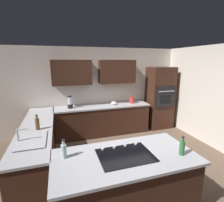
{
  "coord_description": "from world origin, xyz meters",
  "views": [
    {
      "loc": [
        1.33,
        3.06,
        2.2
      ],
      "look_at": [
        -0.09,
        -1.43,
        1.09
      ],
      "focal_mm": 27.26,
      "sensor_mm": 36.0,
      "label": 1
    }
  ],
  "objects_px": {
    "blender": "(70,103)",
    "second_bottle": "(182,148)",
    "kettle": "(132,100)",
    "wall_oven": "(160,98)",
    "dish_soap_bottle": "(37,124)",
    "oil_bottle": "(64,151)",
    "cooktop": "(125,155)",
    "sink_unit": "(31,140)",
    "mixing_bowl": "(114,103)"
  },
  "relations": [
    {
      "from": "mixing_bowl",
      "to": "second_bottle",
      "type": "bearing_deg",
      "value": 90.47
    },
    {
      "from": "second_bottle",
      "to": "cooktop",
      "type": "bearing_deg",
      "value": -16.01
    },
    {
      "from": "mixing_bowl",
      "to": "sink_unit",
      "type": "bearing_deg",
      "value": 42.14
    },
    {
      "from": "wall_oven",
      "to": "kettle",
      "type": "relative_size",
      "value": 9.53
    },
    {
      "from": "oil_bottle",
      "to": "wall_oven",
      "type": "bearing_deg",
      "value": -140.95
    },
    {
      "from": "blender",
      "to": "dish_soap_bottle",
      "type": "height_order",
      "value": "blender"
    },
    {
      "from": "cooktop",
      "to": "dish_soap_bottle",
      "type": "distance_m",
      "value": 1.88
    },
    {
      "from": "mixing_bowl",
      "to": "second_bottle",
      "type": "height_order",
      "value": "second_bottle"
    },
    {
      "from": "cooktop",
      "to": "oil_bottle",
      "type": "xyz_separation_m",
      "value": [
        0.82,
        -0.2,
        0.1
      ]
    },
    {
      "from": "cooktop",
      "to": "mixing_bowl",
      "type": "height_order",
      "value": "mixing_bowl"
    },
    {
      "from": "kettle",
      "to": "second_bottle",
      "type": "relative_size",
      "value": 0.76
    },
    {
      "from": "mixing_bowl",
      "to": "oil_bottle",
      "type": "height_order",
      "value": "oil_bottle"
    },
    {
      "from": "wall_oven",
      "to": "mixing_bowl",
      "type": "distance_m",
      "value": 1.6
    },
    {
      "from": "cooktop",
      "to": "oil_bottle",
      "type": "bearing_deg",
      "value": -13.61
    },
    {
      "from": "wall_oven",
      "to": "kettle",
      "type": "height_order",
      "value": "wall_oven"
    },
    {
      "from": "blender",
      "to": "sink_unit",
      "type": "bearing_deg",
      "value": 67.51
    },
    {
      "from": "kettle",
      "to": "cooktop",
      "type": "bearing_deg",
      "value": 64.16
    },
    {
      "from": "wall_oven",
      "to": "second_bottle",
      "type": "height_order",
      "value": "wall_oven"
    },
    {
      "from": "wall_oven",
      "to": "kettle",
      "type": "bearing_deg",
      "value": -0.7
    },
    {
      "from": "wall_oven",
      "to": "cooktop",
      "type": "height_order",
      "value": "wall_oven"
    },
    {
      "from": "cooktop",
      "to": "dish_soap_bottle",
      "type": "bearing_deg",
      "value": -47.37
    },
    {
      "from": "oil_bottle",
      "to": "blender",
      "type": "bearing_deg",
      "value": -95.97
    },
    {
      "from": "sink_unit",
      "to": "second_bottle",
      "type": "height_order",
      "value": "second_bottle"
    },
    {
      "from": "blender",
      "to": "dish_soap_bottle",
      "type": "bearing_deg",
      "value": 62.79
    },
    {
      "from": "sink_unit",
      "to": "wall_oven",
      "type": "bearing_deg",
      "value": -153.08
    },
    {
      "from": "dish_soap_bottle",
      "to": "oil_bottle",
      "type": "relative_size",
      "value": 1.09
    },
    {
      "from": "mixing_bowl",
      "to": "second_bottle",
      "type": "distance_m",
      "value": 3.01
    },
    {
      "from": "dish_soap_bottle",
      "to": "mixing_bowl",
      "type": "bearing_deg",
      "value": -145.27
    },
    {
      "from": "cooktop",
      "to": "mixing_bowl",
      "type": "distance_m",
      "value": 2.88
    },
    {
      "from": "kettle",
      "to": "second_bottle",
      "type": "bearing_deg",
      "value": 79.16
    },
    {
      "from": "mixing_bowl",
      "to": "dish_soap_bottle",
      "type": "height_order",
      "value": "dish_soap_bottle"
    },
    {
      "from": "oil_bottle",
      "to": "second_bottle",
      "type": "xyz_separation_m",
      "value": [
        -1.59,
        0.42,
        0.0
      ]
    },
    {
      "from": "blender",
      "to": "kettle",
      "type": "bearing_deg",
      "value": -180.0
    },
    {
      "from": "wall_oven",
      "to": "second_bottle",
      "type": "xyz_separation_m",
      "value": [
        1.58,
        2.99,
        0.0
      ]
    },
    {
      "from": "mixing_bowl",
      "to": "kettle",
      "type": "distance_m",
      "value": 0.6
    },
    {
      "from": "blender",
      "to": "dish_soap_bottle",
      "type": "relative_size",
      "value": 1.15
    },
    {
      "from": "kettle",
      "to": "dish_soap_bottle",
      "type": "distance_m",
      "value": 2.97
    },
    {
      "from": "second_bottle",
      "to": "blender",
      "type": "bearing_deg",
      "value": -66.21
    },
    {
      "from": "blender",
      "to": "mixing_bowl",
      "type": "bearing_deg",
      "value": -180.0
    },
    {
      "from": "kettle",
      "to": "oil_bottle",
      "type": "distance_m",
      "value": 3.37
    },
    {
      "from": "dish_soap_bottle",
      "to": "kettle",
      "type": "bearing_deg",
      "value": -151.88
    },
    {
      "from": "sink_unit",
      "to": "kettle",
      "type": "xyz_separation_m",
      "value": [
        -2.68,
        -1.88,
        0.09
      ]
    },
    {
      "from": "sink_unit",
      "to": "kettle",
      "type": "height_order",
      "value": "sink_unit"
    },
    {
      "from": "wall_oven",
      "to": "dish_soap_bottle",
      "type": "bearing_deg",
      "value": 20.98
    },
    {
      "from": "blender",
      "to": "second_bottle",
      "type": "distance_m",
      "value": 3.28
    },
    {
      "from": "oil_bottle",
      "to": "sink_unit",
      "type": "bearing_deg",
      "value": -54.14
    },
    {
      "from": "sink_unit",
      "to": "blender",
      "type": "xyz_separation_m",
      "value": [
        -0.78,
        -1.88,
        0.13
      ]
    },
    {
      "from": "dish_soap_bottle",
      "to": "wall_oven",
      "type": "bearing_deg",
      "value": -159.02
    },
    {
      "from": "cooktop",
      "to": "blender",
      "type": "distance_m",
      "value": 2.84
    },
    {
      "from": "blender",
      "to": "mixing_bowl",
      "type": "height_order",
      "value": "blender"
    }
  ]
}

